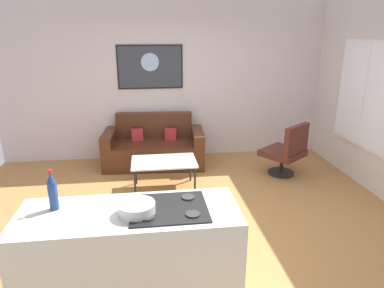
{
  "coord_description": "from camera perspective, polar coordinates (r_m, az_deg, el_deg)",
  "views": [
    {
      "loc": [
        -0.61,
        -3.77,
        2.24
      ],
      "look_at": [
        0.01,
        0.9,
        0.7
      ],
      "focal_mm": 32.17,
      "sensor_mm": 36.0,
      "label": 1
    }
  ],
  "objects": [
    {
      "name": "mixing_bowl",
      "position": [
        2.68,
        -9.15,
        -10.56
      ],
      "size": [
        0.28,
        0.28,
        0.09
      ],
      "color": "silver",
      "rests_on": "kitchen_counter"
    },
    {
      "name": "couch",
      "position": [
        6.07,
        -6.28,
        -0.71
      ],
      "size": [
        1.76,
        0.93,
        0.87
      ],
      "color": "#472415",
      "rests_on": "ground"
    },
    {
      "name": "back_wall",
      "position": [
        6.28,
        -1.93,
        10.42
      ],
      "size": [
        6.4,
        0.05,
        2.8
      ],
      "primitive_type": "cube",
      "color": "beige",
      "rests_on": "ground"
    },
    {
      "name": "soda_bottle",
      "position": [
        2.87,
        -22.1,
        -7.33
      ],
      "size": [
        0.07,
        0.07,
        0.33
      ],
      "color": "navy",
      "rests_on": "kitchen_counter"
    },
    {
      "name": "armchair",
      "position": [
        5.72,
        15.46,
        -1.1
      ],
      "size": [
        0.82,
        0.82,
        0.87
      ],
      "color": "black",
      "rests_on": "ground"
    },
    {
      "name": "coffee_table",
      "position": [
        5.04,
        -4.67,
        -3.21
      ],
      "size": [
        0.94,
        0.61,
        0.45
      ],
      "color": "silver",
      "rests_on": "ground"
    },
    {
      "name": "ground",
      "position": [
        4.44,
        1.47,
        -12.52
      ],
      "size": [
        6.4,
        6.4,
        0.04
      ],
      "primitive_type": "cube",
      "color": "#A8753D"
    },
    {
      "name": "kitchen_counter",
      "position": [
        2.99,
        -9.87,
        -18.63
      ],
      "size": [
        1.72,
        0.64,
        0.95
      ],
      "color": "silver",
      "rests_on": "ground"
    },
    {
      "name": "window",
      "position": [
        5.73,
        26.72,
        7.24
      ],
      "size": [
        0.03,
        1.38,
        1.58
      ],
      "color": "silver"
    },
    {
      "name": "wall_painting",
      "position": [
        6.18,
        -6.96,
        12.56
      ],
      "size": [
        1.14,
        0.03,
        0.76
      ],
      "color": "black"
    }
  ]
}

